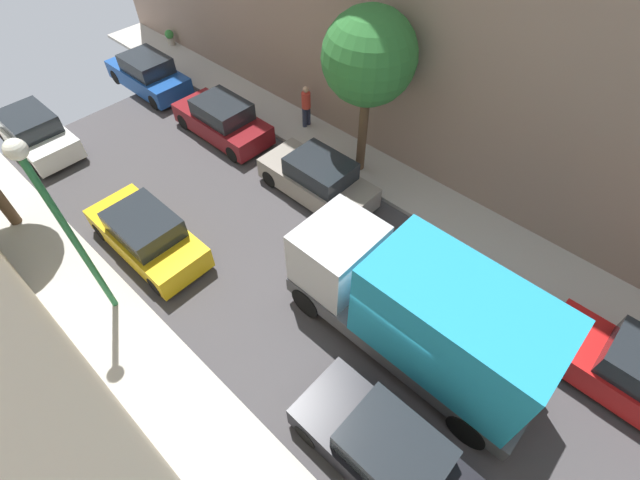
# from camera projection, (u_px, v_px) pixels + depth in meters

# --- Properties ---
(ground) EXTENTS (32.00, 32.00, 0.00)m
(ground) POSITION_uv_depth(u_px,v_px,m) (397.00, 339.00, 11.91)
(ground) COLOR #423F42
(sidewalk_right) EXTENTS (2.00, 44.00, 0.15)m
(sidewalk_right) POSITION_uv_depth(u_px,v_px,m) (489.00, 235.00, 14.25)
(sidewalk_right) COLOR #B7B2A8
(sidewalk_right) RESTS_ON ground
(parked_car_left_2) EXTENTS (1.78, 4.20, 1.57)m
(parked_car_left_2) POSITION_uv_depth(u_px,v_px,m) (387.00, 453.00, 9.37)
(parked_car_left_2) COLOR black
(parked_car_left_2) RESTS_ON ground
(parked_car_left_3) EXTENTS (1.78, 4.20, 1.57)m
(parked_car_left_3) POSITION_uv_depth(u_px,v_px,m) (147.00, 235.00, 13.41)
(parked_car_left_3) COLOR gold
(parked_car_left_3) RESTS_ON ground
(parked_car_left_4) EXTENTS (1.78, 4.20, 1.57)m
(parked_car_left_4) POSITION_uv_depth(u_px,v_px,m) (34.00, 132.00, 16.83)
(parked_car_left_4) COLOR white
(parked_car_left_4) RESTS_ON ground
(parked_car_right_1) EXTENTS (1.78, 4.20, 1.57)m
(parked_car_right_1) POSITION_uv_depth(u_px,v_px,m) (639.00, 377.00, 10.46)
(parked_car_right_1) COLOR red
(parked_car_right_1) RESTS_ON ground
(parked_car_right_2) EXTENTS (1.78, 4.20, 1.57)m
(parked_car_right_2) POSITION_uv_depth(u_px,v_px,m) (318.00, 179.00, 15.07)
(parked_car_right_2) COLOR gray
(parked_car_right_2) RESTS_ON ground
(parked_car_right_3) EXTENTS (1.78, 4.20, 1.57)m
(parked_car_right_3) POSITION_uv_depth(u_px,v_px,m) (222.00, 120.00, 17.35)
(parked_car_right_3) COLOR maroon
(parked_car_right_3) RESTS_ON ground
(parked_car_right_4) EXTENTS (1.78, 4.20, 1.57)m
(parked_car_right_4) POSITION_uv_depth(u_px,v_px,m) (148.00, 74.00, 19.67)
(parked_car_right_4) COLOR #194799
(parked_car_right_4) RESTS_ON ground
(delivery_truck) EXTENTS (2.26, 6.60, 3.38)m
(delivery_truck) POSITION_uv_depth(u_px,v_px,m) (421.00, 313.00, 10.38)
(delivery_truck) COLOR #4C4C51
(delivery_truck) RESTS_ON ground
(pedestrian) EXTENTS (0.40, 0.36, 1.72)m
(pedestrian) POSITION_uv_depth(u_px,v_px,m) (306.00, 105.00, 17.41)
(pedestrian) COLOR #2D334C
(pedestrian) RESTS_ON sidewalk_right
(street_tree_1) EXTENTS (2.92, 2.92, 5.69)m
(street_tree_1) POSITION_uv_depth(u_px,v_px,m) (369.00, 58.00, 13.18)
(street_tree_1) COLOR brown
(street_tree_1) RESTS_ON sidewalk_right
(potted_plant_1) EXTENTS (0.43, 0.43, 0.75)m
(potted_plant_1) POSITION_uv_depth(u_px,v_px,m) (170.00, 37.00, 22.43)
(potted_plant_1) COLOR #B2A899
(potted_plant_1) RESTS_ON sidewalk_right
(lamp_post) EXTENTS (0.44, 0.44, 5.62)m
(lamp_post) POSITION_uv_depth(u_px,v_px,m) (56.00, 213.00, 9.67)
(lamp_post) COLOR #26723F
(lamp_post) RESTS_ON sidewalk_left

